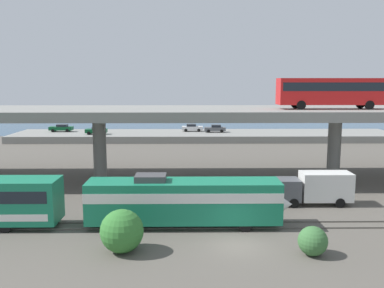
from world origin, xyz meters
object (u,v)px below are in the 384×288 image
Objects in this scene: transit_bus_on_overpass at (332,90)px; parked_car_1 at (96,130)px; parked_car_3 at (61,128)px; parked_car_2 at (215,128)px; train_locomotive at (193,199)px; parked_car_0 at (192,128)px; service_truck_west at (316,187)px.

transit_bus_on_overpass is 48.32m from parked_car_1.
transit_bus_on_overpass is 56.94m from parked_car_3.
parked_car_3 is (-7.98, 4.30, 0.00)m from parked_car_1.
transit_bus_on_overpass is at bearing 105.78° from parked_car_2.
train_locomotive is 3.83× the size of parked_car_0.
train_locomotive is at bearing -90.60° from parked_car_0.
parked_car_0 is 26.40m from parked_car_3.
parked_car_2 is (23.02, 3.05, -0.00)m from parked_car_1.
transit_bus_on_overpass is 2.99× the size of parked_car_1.
service_truck_west is at bearing 65.16° from transit_bus_on_overpass.
parked_car_1 is at bearing -165.94° from parked_car_0.
parked_car_2 is at bearing -172.46° from parked_car_1.
parked_car_0 is at bearing -165.94° from parked_car_1.
parked_car_1 is 23.22m from parked_car_2.
parked_car_1 is at bearing 110.24° from train_locomotive.
train_locomotive is 58.75m from parked_car_3.
parked_car_3 is at bearing -2.32° from parked_car_2.
service_truck_west is 46.11m from parked_car_2.
train_locomotive is at bearing 84.29° from parked_car_2.
parked_car_1 is 9.06m from parked_car_3.
parked_car_0 is at bearing -68.67° from transit_bus_on_overpass.
transit_bus_on_overpass is 39.25m from parked_car_2.
transit_bus_on_overpass is at bearing -114.84° from service_truck_west.
transit_bus_on_overpass reaches higher than parked_car_2.
parked_car_3 is at bearing 116.09° from train_locomotive.
parked_car_1 is at bearing -55.40° from service_truck_west.
service_truck_west is 1.62× the size of parked_car_2.
train_locomotive reaches higher than parked_car_0.
train_locomotive is at bearing 116.09° from parked_car_3.
transit_bus_on_overpass is at bearing 134.65° from parked_car_1.
train_locomotive reaches higher than parked_car_1.
parked_car_2 is (-6.38, 45.66, 0.45)m from service_truck_west.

